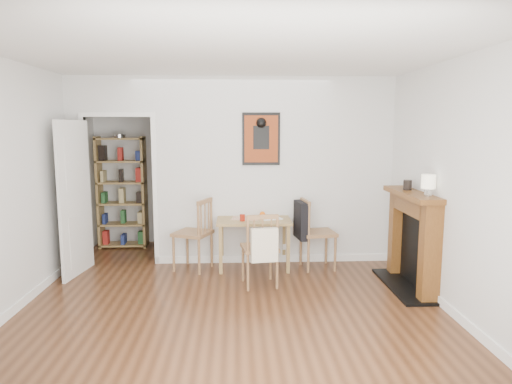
{
  "coord_description": "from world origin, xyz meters",
  "views": [
    {
      "loc": [
        0.05,
        -4.95,
        1.91
      ],
      "look_at": [
        0.3,
        0.6,
        1.12
      ],
      "focal_mm": 32.0,
      "sensor_mm": 36.0,
      "label": 1
    }
  ],
  "objects_px": {
    "red_glass": "(242,218)",
    "notebook": "(271,218)",
    "bookshelf": "(122,193)",
    "ceramic_jar_b": "(406,185)",
    "mantel_lamp": "(428,183)",
    "orange_fruit": "(262,214)",
    "fireplace": "(413,237)",
    "chair_left": "(193,234)",
    "dining_table": "(254,225)",
    "chair_front": "(260,248)",
    "chair_right": "(316,232)",
    "ceramic_jar_a": "(408,185)"
  },
  "relations": [
    {
      "from": "red_glass",
      "to": "notebook",
      "type": "relative_size",
      "value": 0.34
    },
    {
      "from": "bookshelf",
      "to": "ceramic_jar_b",
      "type": "relative_size",
      "value": 18.86
    },
    {
      "from": "mantel_lamp",
      "to": "orange_fruit",
      "type": "bearing_deg",
      "value": 142.03
    },
    {
      "from": "ceramic_jar_b",
      "to": "fireplace",
      "type": "bearing_deg",
      "value": -84.45
    },
    {
      "from": "red_glass",
      "to": "ceramic_jar_b",
      "type": "distance_m",
      "value": 2.12
    },
    {
      "from": "chair_left",
      "to": "ceramic_jar_b",
      "type": "bearing_deg",
      "value": -12.03
    },
    {
      "from": "dining_table",
      "to": "chair_left",
      "type": "distance_m",
      "value": 0.83
    },
    {
      "from": "orange_fruit",
      "to": "mantel_lamp",
      "type": "distance_m",
      "value": 2.27
    },
    {
      "from": "orange_fruit",
      "to": "notebook",
      "type": "bearing_deg",
      "value": -49.75
    },
    {
      "from": "chair_front",
      "to": "ceramic_jar_b",
      "type": "xyz_separation_m",
      "value": [
        1.8,
        0.11,
        0.74
      ]
    },
    {
      "from": "dining_table",
      "to": "orange_fruit",
      "type": "xyz_separation_m",
      "value": [
        0.13,
        0.13,
        0.12
      ]
    },
    {
      "from": "dining_table",
      "to": "fireplace",
      "type": "height_order",
      "value": "fireplace"
    },
    {
      "from": "dining_table",
      "to": "red_glass",
      "type": "distance_m",
      "value": 0.23
    },
    {
      "from": "chair_right",
      "to": "fireplace",
      "type": "bearing_deg",
      "value": -37.74
    },
    {
      "from": "fireplace",
      "to": "ceramic_jar_b",
      "type": "relative_size",
      "value": 13.33
    },
    {
      "from": "chair_left",
      "to": "chair_right",
      "type": "bearing_deg",
      "value": -0.71
    },
    {
      "from": "chair_front",
      "to": "ceramic_jar_a",
      "type": "height_order",
      "value": "ceramic_jar_a"
    },
    {
      "from": "chair_right",
      "to": "mantel_lamp",
      "type": "relative_size",
      "value": 3.97
    },
    {
      "from": "chair_left",
      "to": "ceramic_jar_a",
      "type": "bearing_deg",
      "value": -13.83
    },
    {
      "from": "notebook",
      "to": "mantel_lamp",
      "type": "relative_size",
      "value": 1.1
    },
    {
      "from": "notebook",
      "to": "mantel_lamp",
      "type": "height_order",
      "value": "mantel_lamp"
    },
    {
      "from": "dining_table",
      "to": "red_glass",
      "type": "relative_size",
      "value": 11.05
    },
    {
      "from": "dining_table",
      "to": "notebook",
      "type": "height_order",
      "value": "notebook"
    },
    {
      "from": "bookshelf",
      "to": "ceramic_jar_a",
      "type": "relative_size",
      "value": 14.62
    },
    {
      "from": "chair_left",
      "to": "chair_front",
      "type": "relative_size",
      "value": 1.07
    },
    {
      "from": "chair_left",
      "to": "mantel_lamp",
      "type": "height_order",
      "value": "mantel_lamp"
    },
    {
      "from": "chair_right",
      "to": "dining_table",
      "type": "bearing_deg",
      "value": 176.06
    },
    {
      "from": "chair_left",
      "to": "fireplace",
      "type": "relative_size",
      "value": 0.78
    },
    {
      "from": "mantel_lamp",
      "to": "ceramic_jar_b",
      "type": "xyz_separation_m",
      "value": [
        -0.01,
        0.61,
        -0.1
      ]
    },
    {
      "from": "chair_left",
      "to": "ceramic_jar_a",
      "type": "relative_size",
      "value": 8.06
    },
    {
      "from": "bookshelf",
      "to": "fireplace",
      "type": "bearing_deg",
      "value": -27.66
    },
    {
      "from": "orange_fruit",
      "to": "ceramic_jar_b",
      "type": "distance_m",
      "value": 1.94
    },
    {
      "from": "chair_right",
      "to": "bookshelf",
      "type": "bearing_deg",
      "value": 156.44
    },
    {
      "from": "fireplace",
      "to": "mantel_lamp",
      "type": "xyz_separation_m",
      "value": [
        -0.01,
        -0.37,
        0.69
      ]
    },
    {
      "from": "chair_front",
      "to": "bookshelf",
      "type": "bearing_deg",
      "value": 137.47
    },
    {
      "from": "bookshelf",
      "to": "notebook",
      "type": "bearing_deg",
      "value": -27.79
    },
    {
      "from": "bookshelf",
      "to": "ceramic_jar_a",
      "type": "bearing_deg",
      "value": -26.05
    },
    {
      "from": "chair_left",
      "to": "mantel_lamp",
      "type": "distance_m",
      "value": 3.04
    },
    {
      "from": "dining_table",
      "to": "ceramic_jar_b",
      "type": "relative_size",
      "value": 10.59
    },
    {
      "from": "orange_fruit",
      "to": "ceramic_jar_a",
      "type": "xyz_separation_m",
      "value": [
        1.71,
        -0.82,
        0.5
      ]
    },
    {
      "from": "fireplace",
      "to": "dining_table",
      "type": "bearing_deg",
      "value": 155.57
    },
    {
      "from": "ceramic_jar_a",
      "to": "bookshelf",
      "type": "bearing_deg",
      "value": 153.95
    },
    {
      "from": "bookshelf",
      "to": "chair_front",
      "type": "bearing_deg",
      "value": -42.53
    },
    {
      "from": "orange_fruit",
      "to": "chair_left",
      "type": "bearing_deg",
      "value": -169.96
    },
    {
      "from": "fireplace",
      "to": "red_glass",
      "type": "bearing_deg",
      "value": 160.12
    },
    {
      "from": "ceramic_jar_a",
      "to": "ceramic_jar_b",
      "type": "relative_size",
      "value": 1.29
    },
    {
      "from": "ceramic_jar_a",
      "to": "notebook",
      "type": "bearing_deg",
      "value": 156.54
    },
    {
      "from": "bookshelf",
      "to": "mantel_lamp",
      "type": "distance_m",
      "value": 4.62
    },
    {
      "from": "dining_table",
      "to": "chair_right",
      "type": "xyz_separation_m",
      "value": [
        0.85,
        -0.06,
        -0.1
      ]
    },
    {
      "from": "chair_front",
      "to": "ceramic_jar_a",
      "type": "relative_size",
      "value": 7.52
    }
  ]
}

